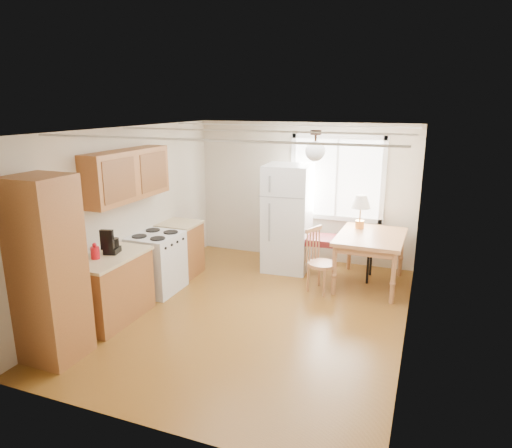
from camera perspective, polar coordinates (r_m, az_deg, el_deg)
The scene contains 11 objects.
room_shell at distance 6.02m, azimuth -0.29°, elevation -0.26°, with size 4.60×5.60×2.62m.
kitchen_run at distance 6.44m, azimuth -16.82°, elevation -3.71°, with size 0.65×3.40×2.20m.
window_unit at distance 8.13m, azimuth 10.08°, elevation 5.67°, with size 1.64×0.05×1.51m.
pendant_light at distance 6.01m, azimuth 7.42°, elevation 9.16°, with size 0.26×0.26×0.40m.
refrigerator at distance 7.83m, azimuth 3.94°, elevation 0.76°, with size 0.80×0.81×1.83m.
bench at distance 7.73m, azimuth 9.81°, elevation -2.22°, with size 1.43×0.62×0.65m.
dining_table at distance 7.36m, azimuth 14.14°, elevation -2.10°, with size 1.03×1.35×0.83m.
chair at distance 7.06m, azimuth 7.67°, elevation -3.91°, with size 0.48×0.48×0.98m.
table_lamp at distance 7.59m, azimuth 12.96°, elevation 2.42°, with size 0.32×0.32×0.55m.
coffee_maker at distance 6.29m, azimuth -17.68°, elevation -2.45°, with size 0.22×0.26×0.34m.
kettle at distance 6.16m, azimuth -19.48°, elevation -3.35°, with size 0.11×0.11×0.21m.
Camera 1 is at (2.11, -5.41, 2.83)m, focal length 32.00 mm.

